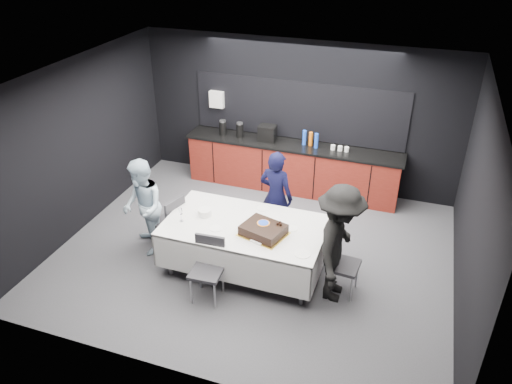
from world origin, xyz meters
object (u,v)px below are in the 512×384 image
chair_near (208,264)px  person_right (339,244)px  champagne_flute (181,212)px  chair_left (171,219)px  person_center (276,197)px  person_left (143,207)px  plate_stack (205,212)px  chair_right (338,259)px  cake_assembly (263,230)px  party_table (245,232)px

chair_near → person_right: person_right is taller
champagne_flute → chair_left: 0.63m
champagne_flute → person_center: 1.58m
person_center → person_left: 2.07m
person_left → person_right: (3.04, -0.11, 0.09)m
champagne_flute → person_left: 0.77m
plate_stack → chair_right: chair_right is taller
plate_stack → cake_assembly: bearing=-11.1°
person_center → plate_stack: bearing=55.8°
chair_left → person_right: (2.66, -0.27, 0.33)m
party_table → cake_assembly: size_ratio=3.24×
person_center → chair_left: bearing=38.7°
chair_right → chair_near: size_ratio=1.00×
party_table → plate_stack: bearing=176.4°
plate_stack → chair_left: size_ratio=0.21×
person_right → cake_assembly: bearing=90.1°
champagne_flute → person_left: bearing=167.4°
chair_right → chair_near: 1.80m
party_table → person_center: 0.94m
party_table → cake_assembly: cake_assembly is taller
chair_right → party_table: bearing=178.1°
chair_right → person_right: size_ratio=0.53×
chair_right → person_center: 1.56m
plate_stack → chair_left: chair_left is taller
cake_assembly → champagne_flute: 1.24m
party_table → person_left: 1.65m
chair_near → chair_left: bearing=140.2°
cake_assembly → champagne_flute: size_ratio=3.19×
plate_stack → person_right: size_ratio=0.11×
cake_assembly → person_left: 1.98m
chair_near → person_center: person_center is taller
chair_left → chair_right: size_ratio=1.00×
champagne_flute → chair_left: champagne_flute is taller
chair_left → chair_near: same height
plate_stack → person_left: size_ratio=0.13×
party_table → person_left: person_left is taller
chair_left → person_right: size_ratio=0.53×
party_table → chair_right: (1.40, -0.05, -0.11)m
chair_near → plate_stack: bearing=116.3°
champagne_flute → person_left: person_left is taller
plate_stack → person_center: bearing=46.0°
chair_left → chair_right: 2.66m
person_center → person_right: person_right is taller
person_right → party_table: bearing=84.0°
champagne_flute → person_right: size_ratio=0.13×
chair_right → person_left: (-3.04, -0.01, 0.24)m
plate_stack → chair_near: 0.90m
chair_near → person_right: bearing=18.6°
cake_assembly → person_left: size_ratio=0.46×
chair_left → person_left: 0.47m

